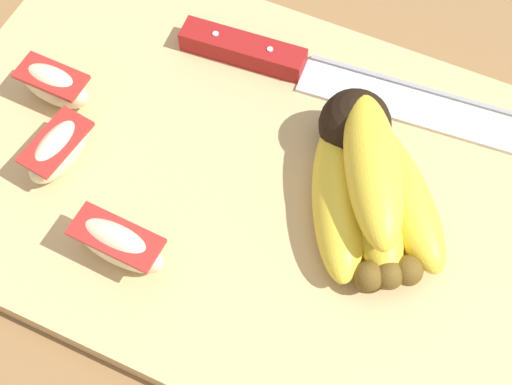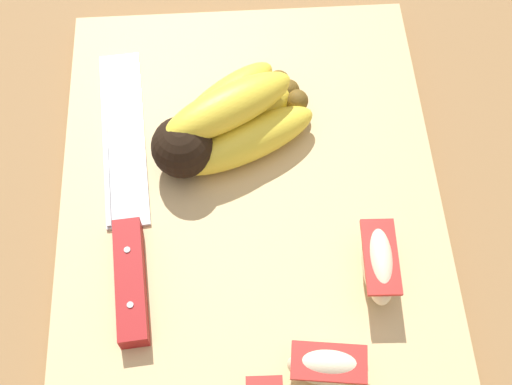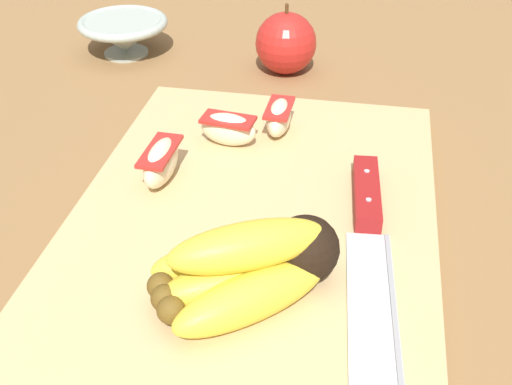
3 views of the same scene
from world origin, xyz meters
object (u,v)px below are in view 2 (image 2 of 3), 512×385
object	(u,v)px
banana_bunch	(227,123)
chefs_knife	(127,227)
apple_wedge_middle	(328,366)
apple_wedge_far	(378,263)

from	to	relation	value
banana_bunch	chefs_knife	distance (m)	0.12
chefs_knife	apple_wedge_middle	world-z (taller)	apple_wedge_middle
apple_wedge_middle	apple_wedge_far	distance (m)	0.09
banana_bunch	apple_wedge_middle	distance (m)	0.22
apple_wedge_middle	apple_wedge_far	bearing A→B (deg)	-31.73
banana_bunch	apple_wedge_far	xyz separation A→B (m)	(-0.13, -0.11, -0.00)
chefs_knife	apple_wedge_far	xyz separation A→B (m)	(-0.05, -0.19, 0.01)
banana_bunch	chefs_knife	size ratio (longest dim) A/B	0.52
banana_bunch	apple_wedge_middle	world-z (taller)	banana_bunch
apple_wedge_middle	banana_bunch	bearing A→B (deg)	16.97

